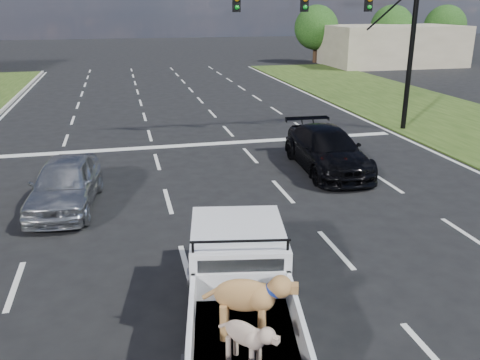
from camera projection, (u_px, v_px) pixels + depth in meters
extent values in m
plane|color=black|center=(263.00, 258.00, 11.46)|extent=(160.00, 160.00, 0.00)
cube|color=silver|center=(49.00, 187.00, 15.83)|extent=(0.12, 60.00, 0.01)
cube|color=silver|center=(162.00, 179.00, 16.59)|extent=(0.12, 60.00, 0.01)
cube|color=silver|center=(265.00, 171.00, 17.36)|extent=(0.12, 60.00, 0.01)
cube|color=silver|center=(359.00, 164.00, 18.12)|extent=(0.12, 60.00, 0.01)
cube|color=silver|center=(447.00, 158.00, 18.89)|extent=(0.15, 60.00, 0.01)
cube|color=silver|center=(196.00, 145.00, 20.65)|extent=(17.00, 0.45, 0.01)
cylinder|color=black|center=(411.00, 51.00, 22.06)|extent=(0.22, 0.22, 7.00)
cube|color=black|center=(369.00, 0.00, 20.89)|extent=(0.30, 0.18, 0.95)
cube|color=#BCAD90|center=(392.00, 46.00, 46.92)|extent=(12.00, 7.00, 3.60)
cylinder|color=#332114|center=(315.00, 51.00, 49.53)|extent=(0.44, 0.44, 2.16)
sphere|color=#15360E|center=(316.00, 28.00, 48.80)|extent=(4.20, 4.20, 4.20)
cylinder|color=#332114|center=(390.00, 50.00, 51.27)|extent=(0.44, 0.44, 2.16)
sphere|color=#15360E|center=(392.00, 27.00, 50.54)|extent=(4.20, 4.20, 4.20)
cylinder|color=#332114|center=(442.00, 48.00, 52.57)|extent=(0.44, 0.44, 2.16)
sphere|color=#15360E|center=(445.00, 26.00, 51.84)|extent=(4.20, 4.20, 4.20)
cylinder|color=black|center=(196.00, 277.00, 9.95)|extent=(0.37, 0.72, 0.69)
cylinder|color=black|center=(276.00, 275.00, 10.03)|extent=(0.37, 0.72, 0.69)
cube|color=white|center=(241.00, 313.00, 8.37)|extent=(2.55, 5.04, 0.47)
cube|color=white|center=(238.00, 248.00, 9.23)|extent=(2.01, 2.35, 0.78)
cube|color=black|center=(241.00, 275.00, 8.25)|extent=(1.39, 0.28, 0.56)
cylinder|color=black|center=(241.00, 241.00, 8.19)|extent=(1.62, 0.33, 0.05)
cube|color=black|center=(246.00, 343.00, 7.29)|extent=(2.00, 2.56, 0.05)
cube|color=white|center=(191.00, 329.00, 7.17)|extent=(0.48, 2.29, 0.47)
cube|color=white|center=(299.00, 326.00, 7.25)|extent=(0.48, 2.29, 0.47)
imported|color=#B1B4B9|center=(65.00, 184.00, 14.09)|extent=(2.11, 4.29, 1.41)
imported|color=black|center=(327.00, 150.00, 17.33)|extent=(2.22, 4.99, 1.42)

